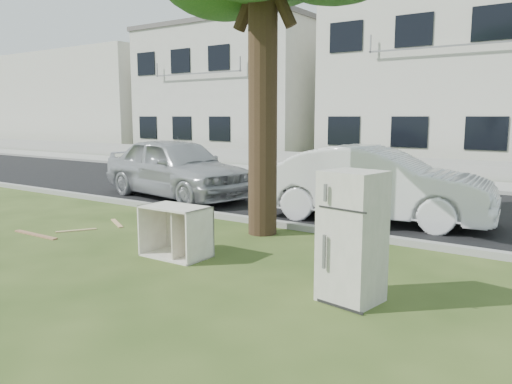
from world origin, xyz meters
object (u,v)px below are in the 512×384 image
Objects in this scene: fridge at (352,237)px; car_center at (375,184)px; cabinet at (176,231)px; car_left at (176,167)px.

car_center reaches higher than fridge.
cabinet is 0.21× the size of car_left.
fridge is at bearing -111.78° from car_left.
car_center is (-1.50, 4.58, 0.00)m from fridge.
car_center is (1.57, 4.36, 0.39)m from cabinet.
cabinet is at bearing 153.32° from car_center.
car_left is (-7.10, 4.51, 0.04)m from fridge.
fridge is 3.10m from cabinet.
fridge is at bearing -4.62° from cabinet.
fridge is 8.41m from car_left.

